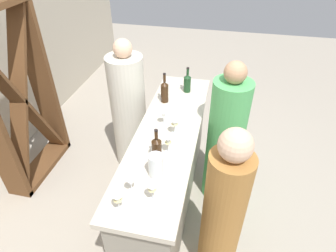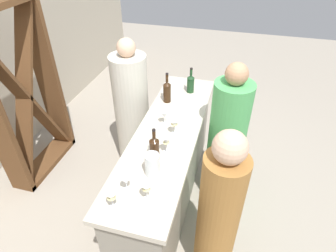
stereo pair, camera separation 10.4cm
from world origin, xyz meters
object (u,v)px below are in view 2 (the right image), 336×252
wine_bottle_second_left_amber_brown (167,91)px  wine_glass_far_left (164,115)px  wine_glass_near_right (166,142)px  wine_glass_far_center (126,181)px  wine_glass_far_right (112,197)px  wine_bottle_leftmost_amber_brown (154,147)px  wine_glass_near_center (174,124)px  person_center_guest (218,217)px  wine_rack (24,97)px  person_right_guest (132,111)px  person_left_guest (226,143)px  water_pitcher (152,165)px  wine_glass_near_left (147,189)px  wine_bottle_center_olive_green (191,83)px

wine_bottle_second_left_amber_brown → wine_glass_far_left: wine_bottle_second_left_amber_brown is taller
wine_glass_near_right → wine_glass_far_center: bearing=160.6°
wine_glass_near_right → wine_glass_far_right: size_ratio=1.05×
wine_bottle_leftmost_amber_brown → wine_glass_near_center: 0.36m
wine_glass_far_center → person_center_guest: size_ratio=0.09×
wine_rack → person_right_guest: bearing=-69.7°
wine_glass_near_right → person_center_guest: bearing=-124.3°
wine_glass_far_center → person_left_guest: (0.99, -0.63, -0.32)m
wine_glass_near_center → person_center_guest: (-0.61, -0.50, -0.34)m
wine_bottle_leftmost_amber_brown → person_right_guest: size_ratio=0.18×
wine_glass_near_center → person_left_guest: person_left_guest is taller
wine_glass_near_right → wine_glass_far_center: 0.50m
water_pitcher → person_right_guest: 1.30m
person_left_guest → person_right_guest: size_ratio=1.00×
wine_glass_far_center → person_left_guest: person_left_guest is taller
wine_bottle_second_left_amber_brown → water_pitcher: 1.07m
wine_bottle_leftmost_amber_brown → wine_glass_far_left: 0.47m
wine_bottle_second_left_amber_brown → person_center_guest: person_center_guest is taller
wine_glass_far_left → person_left_guest: 0.69m
wine_bottle_second_left_amber_brown → wine_glass_far_right: 1.43m
water_pitcher → wine_glass_near_left: bearing=-171.0°
wine_bottle_center_olive_green → wine_glass_near_left: 1.56m
wine_glass_near_center → wine_glass_far_right: wine_glass_far_right is taller
wine_glass_near_center → wine_glass_far_center: size_ratio=1.10×
wine_glass_near_center → wine_rack: bearing=84.3°
wine_bottle_second_left_amber_brown → wine_glass_far_left: size_ratio=2.35×
wine_glass_near_left → person_left_guest: 1.18m
person_left_guest → wine_glass_far_right: bearing=48.0°
wine_bottle_leftmost_amber_brown → wine_glass_far_right: (-0.55, 0.12, -0.00)m
wine_glass_far_left → person_center_guest: person_center_guest is taller
wine_bottle_second_left_amber_brown → wine_glass_near_left: size_ratio=2.16×
wine_bottle_center_olive_green → person_right_guest: size_ratio=0.18×
wine_bottle_second_left_amber_brown → person_center_guest: 1.39m
wine_rack → wine_glass_near_left: (-0.95, -1.72, 0.09)m
wine_glass_far_left → wine_glass_far_center: (-0.86, 0.04, -0.01)m
wine_rack → wine_glass_near_center: bearing=-95.7°
wine_glass_near_center → wine_bottle_leftmost_amber_brown: bearing=167.4°
wine_bottle_second_left_amber_brown → wine_bottle_center_olive_green: (0.27, -0.20, -0.01)m
wine_bottle_center_olive_green → wine_rack: bearing=109.9°
wine_bottle_second_left_amber_brown → person_center_guest: bearing=-147.8°
wine_bottle_center_olive_green → water_pitcher: (-1.32, 0.02, -0.01)m
wine_glass_near_right → water_pitcher: 0.27m
person_center_guest → wine_glass_near_center: bearing=-47.3°
wine_bottle_center_olive_green → wine_glass_far_right: 1.70m
wine_rack → wine_bottle_leftmost_amber_brown: 1.72m
wine_bottle_leftmost_amber_brown → person_left_guest: person_left_guest is taller
wine_bottle_center_olive_green → wine_glass_near_center: wine_bottle_center_olive_green is taller
person_left_guest → wine_glass_far_center: bearing=45.3°
wine_bottle_center_olive_green → person_center_guest: 1.53m
wine_bottle_second_left_amber_brown → person_center_guest: (-1.13, -0.71, -0.37)m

